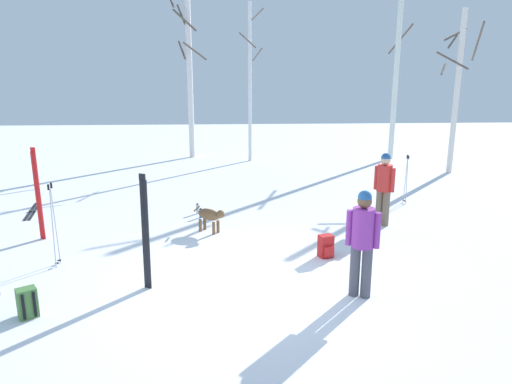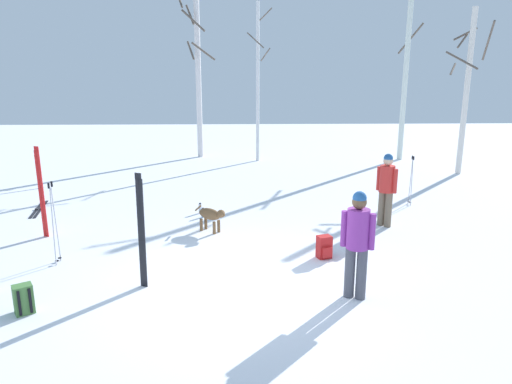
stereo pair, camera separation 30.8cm
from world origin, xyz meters
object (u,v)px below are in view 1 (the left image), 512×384
Objects in this scene: birch_tree_1 at (250,82)px; water_bottle_0 at (201,213)px; dog at (210,216)px; birch_tree_3 at (457,89)px; ski_pair_lying_0 at (33,211)px; birch_tree_0 at (189,68)px; birch_tree_2 at (397,65)px; person_1 at (384,184)px; ski_poles_1 at (406,178)px; backpack_0 at (326,246)px; water_bottle_1 at (198,209)px; ski_pair_planted_0 at (145,233)px; ski_pair_planted_1 at (38,194)px; backpack_2 at (27,303)px; person_0 at (363,237)px; ski_poles_0 at (54,223)px.

water_bottle_0 is at bearing -101.47° from birch_tree_1.
birch_tree_3 is at bearing 36.39° from dog.
birch_tree_0 is (3.55, 8.66, 3.90)m from ski_pair_lying_0.
dog is at bearing -128.36° from birch_tree_2.
ski_poles_1 is (1.30, 1.87, -0.25)m from person_1.
birch_tree_0 reaches higher than birch_tree_3.
backpack_0 is (2.26, -1.65, -0.17)m from dog.
backpack_0 is at bearing -50.08° from water_bottle_1.
ski_pair_planted_0 reaches higher than ski_poles_1.
birch_tree_0 is (-1.16, 10.68, 3.52)m from dog.
ski_pair_planted_1 is at bearing -165.16° from ski_poles_1.
dog is 0.38× the size of ski_pair_planted_0.
birch_tree_3 reaches higher than dog.
ski_pair_lying_0 is at bearing -179.18° from ski_poles_1.
backpack_2 is 14.09m from birch_tree_1.
ski_pair_planted_0 is (-3.37, 0.51, -0.03)m from person_0.
backpack_2 is (1.10, -3.42, -0.77)m from ski_pair_planted_1.
person_0 is 0.22× the size of birch_tree_2.
birch_tree_0 is at bearing 156.40° from birch_tree_1.
person_0 is 3.41m from ski_pair_planted_0.
ski_pair_planted_1 is (-2.67, 2.59, 0.04)m from ski_pair_planted_0.
person_0 reaches higher than backpack_2.
ski_pair_planted_0 is 2.11m from ski_poles_0.
birch_tree_3 is at bearing -71.81° from birch_tree_2.
birch_tree_1 reaches higher than ski_pair_lying_0.
ski_pair_planted_1 is 11.22m from birch_tree_1.
person_1 is 5.85m from ski_pair_planted_0.
birch_tree_0 is (-6.49, 8.52, 3.18)m from ski_poles_1.
ski_poles_1 is at bearing 62.13° from person_0.
water_bottle_0 is (2.47, 2.87, -0.71)m from ski_poles_0.
birch_tree_1 reaches higher than ski_pair_planted_0.
water_bottle_0 is (-5.61, -1.02, -0.61)m from ski_poles_1.
birch_tree_2 is at bearing 31.72° from ski_pair_lying_0.
backpack_2 is 0.06× the size of birch_tree_0.
birch_tree_1 is at bearing 105.74° from person_1.
birch_tree_0 is at bearing 82.69° from ski_poles_0.
ski_poles_1 is 8.75m from birch_tree_1.
water_bottle_1 is 0.04× the size of birch_tree_1.
backpack_0 is 1.83× the size of water_bottle_0.
backpack_0 reaches higher than water_bottle_0.
ski_pair_lying_0 is 0.27× the size of birch_tree_1.
ski_poles_0 is at bearing -60.78° from ski_pair_planted_1.
person_0 is 0.90× the size of ski_pair_planted_0.
birch_tree_3 reaches higher than water_bottle_1.
birch_tree_2 reaches higher than ski_pair_planted_1.
water_bottle_1 reaches higher than water_bottle_0.
ski_poles_0 is 4.07m from water_bottle_1.
backpack_0 is at bearing 22.48° from backpack_2.
water_bottle_1 is (2.37, 3.23, -0.69)m from ski_poles_0.
person_0 is at bearing -75.57° from birch_tree_0.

